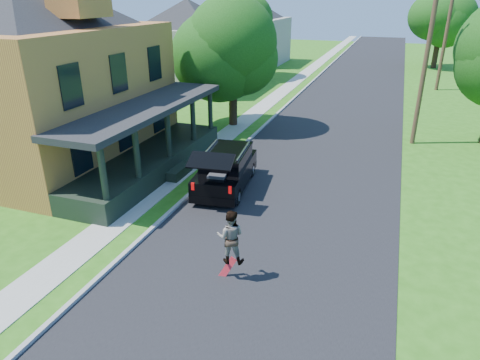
% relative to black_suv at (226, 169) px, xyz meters
% --- Properties ---
extents(ground, '(140.00, 140.00, 0.00)m').
position_rel_black_suv_xyz_m(ground, '(2.95, -5.54, -0.83)').
color(ground, '#2A6414').
rests_on(ground, ground).
extents(street, '(8.00, 120.00, 0.02)m').
position_rel_black_suv_xyz_m(street, '(2.95, 14.46, -0.83)').
color(street, black).
rests_on(street, ground).
extents(curb, '(0.15, 120.00, 0.12)m').
position_rel_black_suv_xyz_m(curb, '(-1.10, 14.46, -0.83)').
color(curb, '#969691').
rests_on(curb, ground).
extents(sidewalk, '(1.30, 120.00, 0.03)m').
position_rel_black_suv_xyz_m(sidewalk, '(-2.65, 14.46, -0.83)').
color(sidewalk, gray).
rests_on(sidewalk, ground).
extents(front_walk, '(6.50, 1.20, 0.03)m').
position_rel_black_suv_xyz_m(front_walk, '(-6.55, 0.46, -0.83)').
color(front_walk, gray).
rests_on(front_walk, ground).
extents(main_house, '(15.56, 15.56, 10.10)m').
position_rel_black_suv_xyz_m(main_house, '(-9.86, 0.45, 4.09)').
color(main_house, '#C38539').
rests_on(main_house, ground).
extents(neighbor_house_mid, '(12.78, 12.78, 8.30)m').
position_rel_black_suv_xyz_m(neighbor_house_mid, '(-10.55, 18.46, 3.36)').
color(neighbor_house_mid, '#A19F8F').
rests_on(neighbor_house_mid, ground).
extents(neighbor_house_far, '(12.78, 12.78, 8.30)m').
position_rel_black_suv_xyz_m(neighbor_house_far, '(-10.55, 34.46, 3.36)').
color(neighbor_house_far, '#A19F8F').
rests_on(neighbor_house_far, ground).
extents(black_suv, '(2.29, 4.82, 2.17)m').
position_rel_black_suv_xyz_m(black_suv, '(0.00, 0.00, 0.00)').
color(black_suv, black).
rests_on(black_suv, ground).
extents(skateboarder, '(0.89, 0.76, 1.59)m').
position_rel_black_suv_xyz_m(skateboarder, '(2.40, -5.72, 0.51)').
color(skateboarder, black).
rests_on(skateboarder, ground).
extents(skateboard, '(0.52, 0.24, 0.74)m').
position_rel_black_suv_xyz_m(skateboard, '(2.29, -5.71, -0.59)').
color(skateboard, red).
rests_on(skateboard, ground).
extents(tree_left_mid, '(5.69, 5.68, 7.75)m').
position_rel_black_suv_xyz_m(tree_left_mid, '(-3.08, 9.04, 4.05)').
color(tree_left_mid, black).
rests_on(tree_left_mid, ground).
extents(tree_left_far, '(7.27, 7.03, 8.44)m').
position_rel_black_suv_xyz_m(tree_left_far, '(-7.83, 24.55, 4.53)').
color(tree_left_far, black).
rests_on(tree_left_far, ground).
extents(tree_right_far, '(7.24, 7.39, 8.61)m').
position_rel_black_suv_xyz_m(tree_right_far, '(9.90, 37.62, 4.63)').
color(tree_right_far, black).
rests_on(tree_right_far, ground).
extents(utility_pole_near, '(1.50, 0.36, 8.41)m').
position_rel_black_suv_xyz_m(utility_pole_near, '(7.45, 8.94, 3.51)').
color(utility_pole_near, '#432C1F').
rests_on(utility_pole_near, ground).
extents(utility_pole_far, '(1.73, 0.59, 9.38)m').
position_rel_black_suv_xyz_m(utility_pole_far, '(9.53, 24.84, 4.01)').
color(utility_pole_far, '#432C1F').
rests_on(utility_pole_far, ground).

